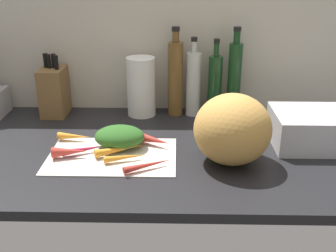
{
  "coord_description": "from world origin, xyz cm",
  "views": [
    {
      "loc": [
        15.55,
        -125.8,
        59.5
      ],
      "look_at": [
        12.87,
        -3.81,
        8.77
      ],
      "focal_mm": 43.59,
      "sensor_mm": 36.0,
      "label": 1
    }
  ],
  "objects_px": {
    "cutting_board": "(112,155)",
    "winter_squash": "(232,129)",
    "carrot_5": "(153,140)",
    "bottle_2": "(215,84)",
    "carrot_2": "(119,149)",
    "carrot_3": "(70,152)",
    "bottle_1": "(193,83)",
    "carrot_6": "(124,144)",
    "carrot_1": "(85,149)",
    "knife_block": "(54,91)",
    "dish_rack": "(317,129)",
    "carrot_4": "(74,136)",
    "carrot_0": "(148,165)",
    "carrot_7": "(127,157)",
    "paper_towel_roll": "(141,87)",
    "bottle_0": "(175,78)",
    "bottle_3": "(234,77)"
  },
  "relations": [
    {
      "from": "cutting_board",
      "to": "winter_squash",
      "type": "distance_m",
      "value": 0.39
    },
    {
      "from": "carrot_5",
      "to": "bottle_2",
      "type": "distance_m",
      "value": 0.41
    },
    {
      "from": "carrot_2",
      "to": "carrot_3",
      "type": "relative_size",
      "value": 1.44
    },
    {
      "from": "cutting_board",
      "to": "bottle_1",
      "type": "height_order",
      "value": "bottle_1"
    },
    {
      "from": "bottle_2",
      "to": "carrot_6",
      "type": "bearing_deg",
      "value": -133.4
    },
    {
      "from": "carrot_1",
      "to": "winter_squash",
      "type": "relative_size",
      "value": 0.6
    },
    {
      "from": "carrot_3",
      "to": "knife_block",
      "type": "height_order",
      "value": "knife_block"
    },
    {
      "from": "bottle_2",
      "to": "dish_rack",
      "type": "xyz_separation_m",
      "value": [
        0.32,
        -0.29,
        -0.07
      ]
    },
    {
      "from": "carrot_3",
      "to": "bottle_1",
      "type": "relative_size",
      "value": 0.35
    },
    {
      "from": "carrot_1",
      "to": "carrot_3",
      "type": "bearing_deg",
      "value": -141.62
    },
    {
      "from": "cutting_board",
      "to": "carrot_1",
      "type": "distance_m",
      "value": 0.09
    },
    {
      "from": "carrot_4",
      "to": "winter_squash",
      "type": "xyz_separation_m",
      "value": [
        0.52,
        -0.14,
        0.09
      ]
    },
    {
      "from": "carrot_6",
      "to": "dish_rack",
      "type": "bearing_deg",
      "value": 4.74
    },
    {
      "from": "carrot_0",
      "to": "dish_rack",
      "type": "xyz_separation_m",
      "value": [
        0.56,
        0.2,
        0.04
      ]
    },
    {
      "from": "carrot_7",
      "to": "paper_towel_roll",
      "type": "distance_m",
      "value": 0.43
    },
    {
      "from": "carrot_2",
      "to": "dish_rack",
      "type": "xyz_separation_m",
      "value": [
        0.66,
        0.1,
        0.04
      ]
    },
    {
      "from": "carrot_0",
      "to": "bottle_2",
      "type": "distance_m",
      "value": 0.55
    },
    {
      "from": "carrot_2",
      "to": "carrot_7",
      "type": "distance_m",
      "value": 0.06
    },
    {
      "from": "carrot_7",
      "to": "bottle_2",
      "type": "xyz_separation_m",
      "value": [
        0.31,
        0.44,
        0.11
      ]
    },
    {
      "from": "carrot_7",
      "to": "bottle_0",
      "type": "relative_size",
      "value": 0.4
    },
    {
      "from": "carrot_1",
      "to": "carrot_7",
      "type": "distance_m",
      "value": 0.15
    },
    {
      "from": "cutting_board",
      "to": "carrot_0",
      "type": "relative_size",
      "value": 2.58
    },
    {
      "from": "cutting_board",
      "to": "winter_squash",
      "type": "relative_size",
      "value": 1.73
    },
    {
      "from": "carrot_1",
      "to": "bottle_1",
      "type": "height_order",
      "value": "bottle_1"
    },
    {
      "from": "carrot_1",
      "to": "carrot_5",
      "type": "xyz_separation_m",
      "value": [
        0.22,
        0.06,
        0.01
      ]
    },
    {
      "from": "winter_squash",
      "to": "bottle_3",
      "type": "xyz_separation_m",
      "value": [
        0.06,
        0.42,
        0.04
      ]
    },
    {
      "from": "knife_block",
      "to": "bottle_2",
      "type": "xyz_separation_m",
      "value": [
        0.64,
        0.02,
        0.03
      ]
    },
    {
      "from": "carrot_4",
      "to": "carrot_5",
      "type": "xyz_separation_m",
      "value": [
        0.27,
        -0.03,
        0.0
      ]
    },
    {
      "from": "cutting_board",
      "to": "bottle_3",
      "type": "relative_size",
      "value": 1.17
    },
    {
      "from": "carrot_2",
      "to": "bottle_1",
      "type": "xyz_separation_m",
      "value": [
        0.25,
        0.38,
        0.11
      ]
    },
    {
      "from": "carrot_3",
      "to": "knife_block",
      "type": "bearing_deg",
      "value": 111.18
    },
    {
      "from": "carrot_2",
      "to": "paper_towel_roll",
      "type": "height_order",
      "value": "paper_towel_roll"
    },
    {
      "from": "carrot_0",
      "to": "bottle_1",
      "type": "bearing_deg",
      "value": 72.73
    },
    {
      "from": "carrot_5",
      "to": "carrot_6",
      "type": "xyz_separation_m",
      "value": [
        -0.09,
        -0.02,
        -0.01
      ]
    },
    {
      "from": "carrot_5",
      "to": "carrot_4",
      "type": "bearing_deg",
      "value": 173.24
    },
    {
      "from": "carrot_2",
      "to": "winter_squash",
      "type": "xyz_separation_m",
      "value": [
        0.35,
        -0.04,
        0.09
      ]
    },
    {
      "from": "bottle_0",
      "to": "dish_rack",
      "type": "height_order",
      "value": "bottle_0"
    },
    {
      "from": "cutting_board",
      "to": "winter_squash",
      "type": "bearing_deg",
      "value": -4.16
    },
    {
      "from": "carrot_4",
      "to": "carrot_7",
      "type": "relative_size",
      "value": 0.82
    },
    {
      "from": "carrot_4",
      "to": "bottle_1",
      "type": "bearing_deg",
      "value": 33.63
    },
    {
      "from": "winter_squash",
      "to": "bottle_3",
      "type": "height_order",
      "value": "bottle_3"
    },
    {
      "from": "carrot_0",
      "to": "bottle_2",
      "type": "bearing_deg",
      "value": 64.27
    },
    {
      "from": "carrot_6",
      "to": "paper_towel_roll",
      "type": "height_order",
      "value": "paper_towel_roll"
    },
    {
      "from": "carrot_3",
      "to": "carrot_6",
      "type": "bearing_deg",
      "value": 24.38
    },
    {
      "from": "cutting_board",
      "to": "bottle_0",
      "type": "distance_m",
      "value": 0.46
    },
    {
      "from": "paper_towel_roll",
      "to": "knife_block",
      "type": "bearing_deg",
      "value": -179.22
    },
    {
      "from": "carrot_5",
      "to": "carrot_0",
      "type": "bearing_deg",
      "value": -91.55
    },
    {
      "from": "bottle_0",
      "to": "dish_rack",
      "type": "distance_m",
      "value": 0.57
    },
    {
      "from": "paper_towel_roll",
      "to": "carrot_5",
      "type": "bearing_deg",
      "value": -78.37
    },
    {
      "from": "bottle_3",
      "to": "dish_rack",
      "type": "bearing_deg",
      "value": -49.3
    }
  ]
}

